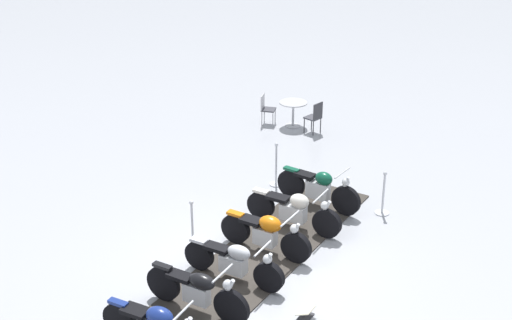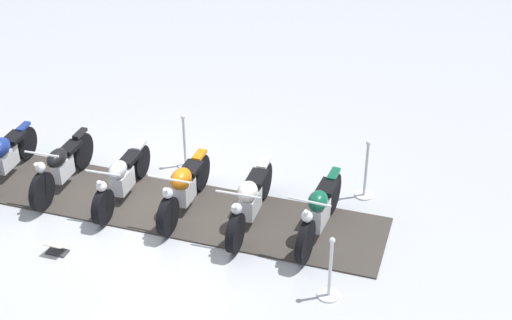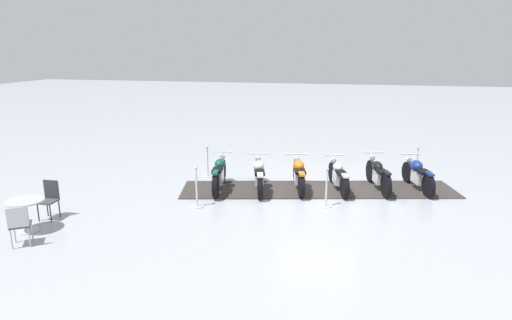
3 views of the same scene
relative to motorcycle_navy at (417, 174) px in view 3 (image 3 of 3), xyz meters
name	(u,v)px [view 3 (image 3 of 3)]	position (x,y,z in m)	size (l,w,h in m)	color
ground_plane	(318,190)	(2.87, 0.69, -0.49)	(80.00, 80.00, 0.00)	#A8AAB2
display_platform	(318,189)	(2.87, 0.69, -0.48)	(8.10, 1.66, 0.03)	#38332D
motorcycle_navy	(417,174)	(0.00, 0.00, 0.00)	(0.83, 1.99, 0.95)	black
motorcycle_black	(378,174)	(1.15, 0.27, 0.00)	(0.78, 2.10, 1.00)	black
motorcycle_chrome	(338,176)	(2.30, 0.53, -0.05)	(0.83, 2.12, 0.90)	black
motorcycle_copper	(299,174)	(3.45, 0.79, -0.01)	(0.80, 2.06, 0.96)	black
motorcycle_cream	(259,175)	(4.60, 1.05, -0.03)	(0.86, 2.23, 0.95)	black
motorcycle_forest	(219,174)	(5.75, 1.31, 0.01)	(0.68, 2.16, 1.02)	black
stanchion_right_rear	(208,167)	(6.53, 0.08, -0.16)	(0.33, 0.33, 1.05)	silver
stanchion_right_front	(417,166)	(-0.18, -1.44, -0.15)	(0.30, 0.30, 1.01)	silver
stanchion_left_rear	(197,194)	(5.91, 2.82, -0.13)	(0.33, 0.33, 1.13)	silver
stanchion_left_mid	(326,194)	(2.56, 2.06, -0.13)	(0.32, 0.32, 1.09)	silver
info_placard	(337,171)	(2.38, -1.19, -0.42)	(0.37, 0.33, 0.22)	#333338
cafe_table	(26,208)	(9.18, 5.17, 0.09)	(0.84, 0.84, 0.76)	#B7B7BC
cafe_chair_near_table	(19,223)	(8.75, 5.87, 0.03)	(0.55, 0.55, 0.91)	#B7B7BC
cafe_chair_across_table	(49,197)	(9.20, 4.34, 0.05)	(0.41, 0.41, 0.95)	#2D2D33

